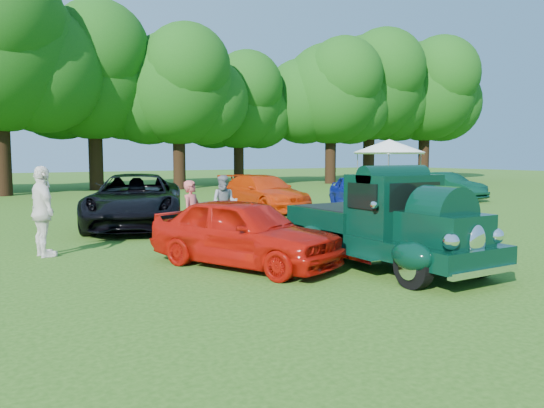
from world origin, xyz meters
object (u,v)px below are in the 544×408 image
back_car_black (136,200)px  spectator_grey (225,203)px  spectator_pink (192,215)px  canopy_tent (389,146)px  back_car_green (445,186)px  spectator_white (43,212)px  back_car_orange (263,193)px  red_convertible (244,232)px  back_car_blue (358,192)px  hero_pickup (385,227)px

back_car_black → spectator_grey: back_car_black is taller
spectator_pink → canopy_tent: canopy_tent is taller
back_car_green → spectator_white: spectator_white is taller
back_car_black → canopy_tent: bearing=43.1°
spectator_pink → back_car_orange: bearing=13.6°
red_convertible → back_car_blue: bearing=14.6°
canopy_tent → back_car_black: bearing=-157.9°
back_car_black → canopy_tent: (16.36, 6.65, 1.81)m
back_car_orange → back_car_black: bearing=-161.5°
red_convertible → spectator_grey: spectator_grey is taller
back_car_black → canopy_tent: size_ratio=1.39×
hero_pickup → back_car_green: size_ratio=1.15×
back_car_blue → back_car_green: size_ratio=1.00×
red_convertible → spectator_grey: size_ratio=2.50×
spectator_grey → spectator_white: bearing=-122.8°
red_convertible → back_car_green: size_ratio=0.99×
back_car_orange → spectator_white: spectator_white is taller
canopy_tent → spectator_grey: bearing=-148.9°
hero_pickup → back_car_black: bearing=107.1°
hero_pickup → spectator_white: bearing=141.2°
red_convertible → back_car_green: 17.37m
canopy_tent → back_car_blue: bearing=-140.2°
back_car_blue → spectator_grey: size_ratio=2.54×
hero_pickup → back_car_blue: hero_pickup is taller
back_car_blue → canopy_tent: size_ratio=0.98×
back_car_black → spectator_grey: size_ratio=3.62×
hero_pickup → spectator_pink: 4.42m
spectator_pink → canopy_tent: bearing=-1.4°
back_car_black → back_car_blue: bearing=24.3°
back_car_black → hero_pickup: bearing=-51.9°
spectator_white → canopy_tent: size_ratio=0.47×
back_car_black → spectator_pink: size_ratio=3.62×
red_convertible → spectator_pink: 2.28m
red_convertible → spectator_grey: 4.91m
back_car_black → spectator_pink: 4.36m
hero_pickup → spectator_pink: hero_pickup is taller
hero_pickup → back_car_black: hero_pickup is taller
back_car_orange → spectator_white: bearing=-148.4°
back_car_black → back_car_blue: size_ratio=1.42×
hero_pickup → back_car_orange: hero_pickup is taller
back_car_blue → canopy_tent: bearing=62.4°
back_car_green → canopy_tent: size_ratio=0.97×
canopy_tent → back_car_green: bearing=-101.5°
hero_pickup → spectator_white: spectator_white is taller
back_car_orange → back_car_green: size_ratio=1.18×
back_car_blue → back_car_green: back_car_blue is taller
back_car_blue → spectator_pink: size_ratio=2.54×
spectator_pink → canopy_tent: 19.79m
back_car_orange → spectator_grey: 5.52m
spectator_grey → canopy_tent: (14.41, 8.70, 1.82)m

